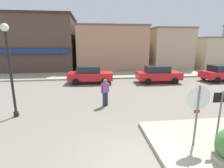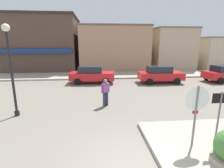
{
  "view_description": "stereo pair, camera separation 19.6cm",
  "coord_description": "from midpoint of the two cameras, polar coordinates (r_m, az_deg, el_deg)",
  "views": [
    {
      "loc": [
        -1.32,
        -4.45,
        3.64
      ],
      "look_at": [
        -0.24,
        4.5,
        1.5
      ],
      "focal_mm": 28.0,
      "sensor_mm": 36.0,
      "label": 1
    },
    {
      "loc": [
        -1.12,
        -4.47,
        3.64
      ],
      "look_at": [
        -0.24,
        4.5,
        1.5
      ],
      "focal_mm": 28.0,
      "sensor_mm": 36.0,
      "label": 2
    }
  ],
  "objects": [
    {
      "name": "stop_sign",
      "position": [
        6.48,
        26.49,
        -7.22
      ],
      "size": [
        0.82,
        0.07,
        2.3
      ],
      "color": "slate",
      "rests_on": "ground"
    },
    {
      "name": "building_corner_shop",
      "position": [
        26.76,
        -20.5,
        12.32
      ],
      "size": [
        8.92,
        9.61,
        7.08
      ],
      "color": "brown",
      "rests_on": "ground"
    },
    {
      "name": "pedestrian_crossing_near",
      "position": [
        10.17,
        -1.59,
        -2.47
      ],
      "size": [
        0.54,
        0.35,
        1.61
      ],
      "color": "#2D334C",
      "rests_on": "ground"
    },
    {
      "name": "ground_plane",
      "position": [
        5.89,
        8.4,
        -24.99
      ],
      "size": [
        160.0,
        160.0,
        0.0
      ],
      "primitive_type": "plane",
      "color": "gray"
    },
    {
      "name": "parked_car_nearest",
      "position": [
        16.14,
        -6.24,
        3.16
      ],
      "size": [
        4.13,
        2.13,
        1.56
      ],
      "color": "red",
      "rests_on": "ground"
    },
    {
      "name": "building_storefront_left_mid",
      "position": [
        26.38,
        18.78,
        10.82
      ],
      "size": [
        5.38,
        5.51,
        5.6
      ],
      "color": "tan",
      "rests_on": "ground"
    },
    {
      "name": "one_way_sign",
      "position": [
        6.92,
        32.22,
        -8.29
      ],
      "size": [
        0.6,
        0.06,
        2.1
      ],
      "color": "slate",
      "rests_on": "ground"
    },
    {
      "name": "building_storefront_right_near",
      "position": [
        30.24,
        30.24,
        8.83
      ],
      "size": [
        6.21,
        7.55,
        4.4
      ],
      "color": "beige",
      "rests_on": "ground"
    },
    {
      "name": "lamp_post",
      "position": [
        9.62,
        -29.95,
        7.54
      ],
      "size": [
        0.36,
        0.36,
        4.54
      ],
      "color": "black",
      "rests_on": "ground"
    },
    {
      "name": "building_storefront_left_near",
      "position": [
        25.02,
        0.59,
        11.69
      ],
      "size": [
        9.17,
        6.95,
        5.84
      ],
      "color": "tan",
      "rests_on": "ground"
    },
    {
      "name": "parked_car_second",
      "position": [
        16.75,
        15.76,
        3.11
      ],
      "size": [
        4.04,
        1.96,
        1.56
      ],
      "color": "red",
      "rests_on": "ground"
    },
    {
      "name": "kerb_far",
      "position": [
        19.73,
        -1.96,
        2.92
      ],
      "size": [
        80.0,
        4.0,
        0.15
      ],
      "primitive_type": "cube",
      "color": "#A89E8C",
      "rests_on": "ground"
    }
  ]
}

